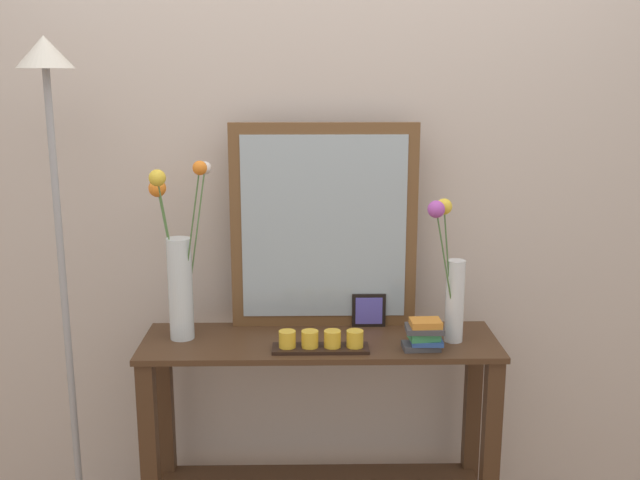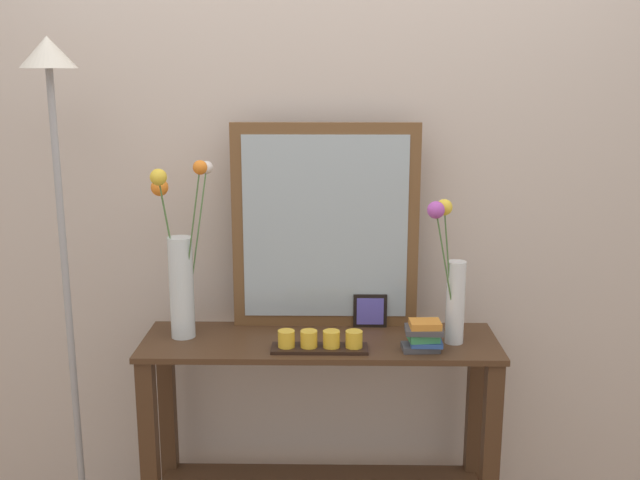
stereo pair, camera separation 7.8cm
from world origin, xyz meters
name	(u,v)px [view 1 (the left image)]	position (x,y,z in m)	size (l,w,h in m)	color
wall_back	(319,178)	(0.00, 0.30, 1.35)	(6.40, 0.08, 2.70)	beige
console_table	(320,426)	(0.00, 0.00, 0.51)	(1.21, 0.36, 0.83)	#472D1C
mirror_leaning	(324,227)	(0.02, 0.15, 1.20)	(0.66, 0.03, 0.73)	brown
tall_vase_left	(179,268)	(-0.48, 0.03, 1.08)	(0.22, 0.21, 0.62)	silver
vase_right	(451,281)	(0.44, -0.03, 1.05)	(0.14, 0.13, 0.50)	silver
candle_tray	(321,342)	(0.00, -0.10, 0.86)	(0.32, 0.09, 0.07)	black
picture_frame_small	(369,310)	(0.18, 0.13, 0.90)	(0.12, 0.01, 0.12)	black
book_stack	(424,335)	(0.34, -0.10, 0.89)	(0.13, 0.09, 0.10)	#424247
floor_lamp	(59,224)	(-0.86, 0.00, 1.24)	(0.24, 0.24, 1.84)	#9E9EA3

